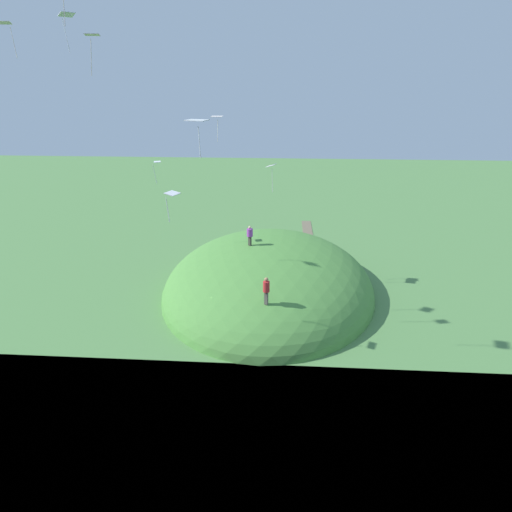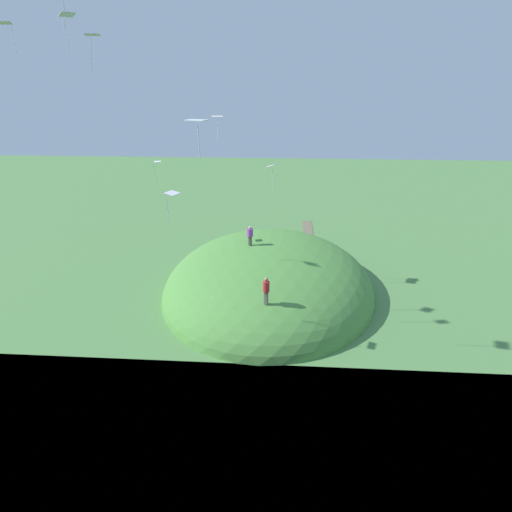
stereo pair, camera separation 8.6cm
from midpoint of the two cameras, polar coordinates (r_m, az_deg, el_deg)
The scene contains 13 objects.
ground_plane at distance 34.45m, azimuth -2.77°, elevation -7.90°, with size 160.00×160.00×0.00m, color #528345.
grass_hill at distance 39.90m, azimuth 1.57°, elevation -3.88°, with size 23.14×16.91×7.78m, color #4F8C3D.
dirt_path at distance 52.79m, azimuth 6.32°, elevation 1.99°, with size 14.59×1.09×0.04m, color #6C614C.
person_on_hilltop at distance 38.02m, azimuth -0.65°, elevation 2.66°, with size 0.67×0.67×1.60m.
person_walking_path at distance 30.57m, azimuth 1.29°, elevation -3.74°, with size 0.57×0.57×1.84m.
kite_0 at distance 28.03m, azimuth -9.80°, elevation 7.10°, with size 1.03×0.86×1.70m.
kite_1 at distance 38.19m, azimuth -4.51°, elevation 15.86°, with size 0.68×0.92×1.92m.
kite_2 at distance 31.44m, azimuth -18.63°, elevation 23.10°, with size 0.74×0.93×2.22m.
kite_3 at distance 38.22m, azimuth 1.91°, elevation 10.39°, with size 1.06×0.87×2.15m.
kite_4 at distance 36.15m, azimuth -27.19°, elevation 22.90°, with size 0.68×0.82×2.08m.
kite_5 at distance 33.94m, azimuth -21.28°, elevation 24.69°, with size 1.05×1.04×2.21m.
kite_6 at distance 38.55m, azimuth -11.48°, elevation 10.61°, with size 0.85×0.70×1.73m.
kite_9 at distance 20.34m, azimuth -6.90°, elevation 15.34°, with size 0.85×1.01×1.48m.
Camera 2 is at (-30.30, -3.98, 15.92)m, focal length 34.02 mm.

